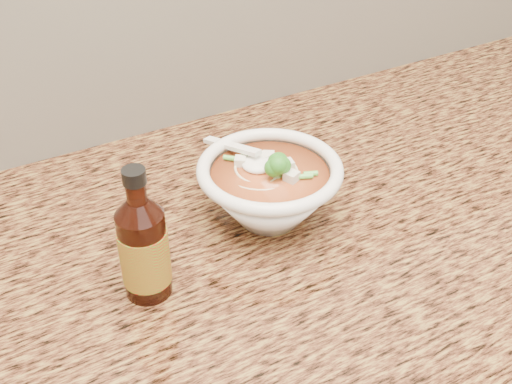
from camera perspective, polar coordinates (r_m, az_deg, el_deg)
counter_slab at (r=0.82m, az=-4.22°, el=-6.26°), size 4.00×0.68×0.04m
soup_bowl at (r=0.83m, az=1.22°, el=0.16°), size 0.19×0.21×0.10m
hot_sauce_bottle at (r=0.72m, az=-9.94°, el=-4.97°), size 0.07×0.07×0.17m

